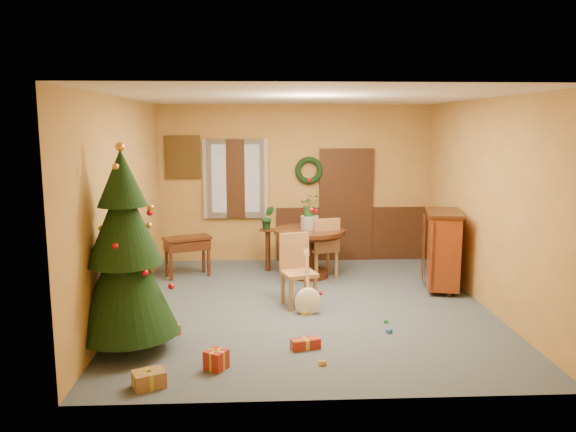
{
  "coord_description": "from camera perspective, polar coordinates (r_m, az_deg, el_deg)",
  "views": [
    {
      "loc": [
        -0.64,
        -7.61,
        2.55
      ],
      "look_at": [
        -0.25,
        0.4,
        1.23
      ],
      "focal_mm": 35.0,
      "sensor_mm": 36.0,
      "label": 1
    }
  ],
  "objects": [
    {
      "name": "toy_e",
      "position": [
        6.2,
        3.51,
        -14.69
      ],
      "size": [
        0.09,
        0.06,
        0.05
      ],
      "primitive_type": "cube",
      "rotation": [
        0.0,
        0.0,
        0.19
      ],
      "color": "gold",
      "rests_on": "floor"
    },
    {
      "name": "gift_b",
      "position": [
        6.12,
        -7.3,
        -14.27
      ],
      "size": [
        0.28,
        0.28,
        0.21
      ],
      "color": "maroon",
      "rests_on": "floor"
    },
    {
      "name": "toy_c",
      "position": [
        7.67,
        1.76,
        -9.86
      ],
      "size": [
        0.09,
        0.09,
        0.05
      ],
      "primitive_type": "cube",
      "rotation": [
        0.0,
        0.0,
        0.73
      ],
      "color": "gold",
      "rests_on": "floor"
    },
    {
      "name": "guitar",
      "position": [
        7.59,
        2.05,
        -6.93
      ],
      "size": [
        0.49,
        0.62,
        0.82
      ],
      "primitive_type": null,
      "rotation": [
        -0.49,
        0.0,
        0.27
      ],
      "color": "beige",
      "rests_on": "floor"
    },
    {
      "name": "christmas_tree",
      "position": [
        6.49,
        -16.22,
        -3.75
      ],
      "size": [
        1.14,
        1.14,
        2.35
      ],
      "color": "#382111",
      "rests_on": "floor"
    },
    {
      "name": "toy_b",
      "position": [
        7.49,
        9.91,
        -10.43
      ],
      "size": [
        0.06,
        0.06,
        0.06
      ],
      "primitive_type": "sphere",
      "color": "green",
      "rests_on": "floor"
    },
    {
      "name": "toy_d",
      "position": [
        8.53,
        3.35,
        -7.82
      ],
      "size": [
        0.06,
        0.06,
        0.06
      ],
      "primitive_type": "sphere",
      "color": "red",
      "rests_on": "floor"
    },
    {
      "name": "sideboard",
      "position": [
        8.97,
        15.4,
        -3.13
      ],
      "size": [
        0.7,
        1.05,
        1.23
      ],
      "color": "#63260B",
      "rests_on": "floor"
    },
    {
      "name": "writing_desk",
      "position": [
        9.57,
        -10.2,
        -3.09
      ],
      "size": [
        0.85,
        0.66,
        0.68
      ],
      "color": "black",
      "rests_on": "floor"
    },
    {
      "name": "chair_near",
      "position": [
        7.96,
        0.91,
        -5.21
      ],
      "size": [
        0.55,
        0.55,
        1.02
      ],
      "color": "brown",
      "rests_on": "floor"
    },
    {
      "name": "stand_plant",
      "position": [
        9.7,
        -2.08,
        -0.14
      ],
      "size": [
        0.23,
        0.19,
        0.41
      ],
      "primitive_type": "imported",
      "rotation": [
        0.0,
        0.0,
        0.07
      ],
      "color": "#19471E",
      "rests_on": "plant_stand"
    },
    {
      "name": "gift_c",
      "position": [
        7.13,
        -11.88,
        -11.27
      ],
      "size": [
        0.28,
        0.25,
        0.13
      ],
      "color": "brown",
      "rests_on": "floor"
    },
    {
      "name": "plant_stand",
      "position": [
        9.79,
        -2.06,
        -2.94
      ],
      "size": [
        0.29,
        0.29,
        0.75
      ],
      "color": "black",
      "rests_on": "floor"
    },
    {
      "name": "chair_far",
      "position": [
        9.36,
        3.69,
        -3.01
      ],
      "size": [
        0.55,
        0.55,
        1.02
      ],
      "color": "brown",
      "rests_on": "floor"
    },
    {
      "name": "gift_d",
      "position": [
        6.59,
        1.8,
        -12.84
      ],
      "size": [
        0.35,
        0.22,
        0.12
      ],
      "color": "maroon",
      "rests_on": "floor"
    },
    {
      "name": "centerpiece_plant",
      "position": [
        9.27,
        2.22,
        1.12
      ],
      "size": [
        0.33,
        0.29,
        0.37
      ],
      "primitive_type": "imported",
      "color": "#1E4C23",
      "rests_on": "urn"
    },
    {
      "name": "room_envelope",
      "position": [
        10.45,
        1.87,
        1.47
      ],
      "size": [
        5.5,
        5.5,
        5.5
      ],
      "color": "#394653",
      "rests_on": "ground"
    },
    {
      "name": "toy_a",
      "position": [
        7.16,
        10.25,
        -11.42
      ],
      "size": [
        0.09,
        0.09,
        0.05
      ],
      "primitive_type": "cube",
      "rotation": [
        0.0,
        0.0,
        0.85
      ],
      "color": "#2661A8",
      "rests_on": "floor"
    },
    {
      "name": "urn",
      "position": [
        9.31,
        2.21,
        -0.67
      ],
      "size": [
        0.3,
        0.3,
        0.22
      ],
      "primitive_type": "cylinder",
      "color": "slate",
      "rests_on": "dining_table"
    },
    {
      "name": "gift_a",
      "position": [
        5.87,
        -13.94,
        -15.78
      ],
      "size": [
        0.36,
        0.33,
        0.16
      ],
      "color": "brown",
      "rests_on": "floor"
    },
    {
      "name": "dining_table",
      "position": [
        9.38,
        2.2,
        -2.81
      ],
      "size": [
        1.19,
        1.19,
        0.82
      ],
      "color": "black",
      "rests_on": "floor"
    }
  ]
}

